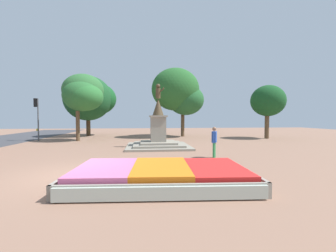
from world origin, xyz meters
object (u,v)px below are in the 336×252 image
(flower_planter, at_px, (160,175))
(pedestrian_near_planter, at_px, (214,140))
(statue_monument, at_px, (158,136))
(traffic_light_far_corner, at_px, (37,112))

(flower_planter, distance_m, pedestrian_near_planter, 5.51)
(statue_monument, relative_size, traffic_light_far_corner, 1.17)
(traffic_light_far_corner, bearing_deg, statue_monument, -27.54)
(statue_monument, height_order, traffic_light_far_corner, statue_monument)
(flower_planter, bearing_deg, pedestrian_near_planter, 53.25)
(statue_monument, bearing_deg, pedestrian_near_planter, -60.00)
(flower_planter, height_order, traffic_light_far_corner, traffic_light_far_corner)
(flower_planter, distance_m, statue_monument, 9.15)
(statue_monument, height_order, pedestrian_near_planter, statue_monument)
(flower_planter, relative_size, pedestrian_near_planter, 3.62)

